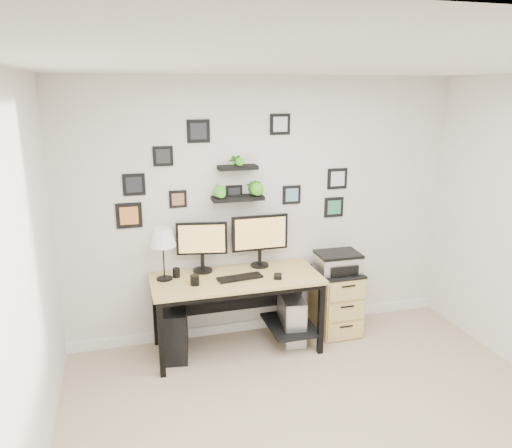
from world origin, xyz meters
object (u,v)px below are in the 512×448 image
object	(u,v)px
desk	(239,287)
monitor_right	(260,236)
pc_tower_grey	(292,318)
table_lamp	(163,239)
printer	(338,262)
file_cabinet	(336,301)
mug	(195,280)
pc_tower_black	(176,331)
monitor_left	(202,243)

from	to	relation	value
desk	monitor_right	world-z (taller)	monitor_right
pc_tower_grey	table_lamp	bearing A→B (deg)	175.58
monitor_right	printer	bearing A→B (deg)	-10.20
table_lamp	file_cabinet	xyz separation A→B (m)	(1.75, -0.03, -0.81)
file_cabinet	printer	world-z (taller)	printer
table_lamp	pc_tower_grey	distance (m)	1.54
mug	file_cabinet	xyz separation A→B (m)	(1.49, 0.18, -0.46)
pc_tower_black	file_cabinet	size ratio (longest dim) A/B	0.73
pc_tower_grey	file_cabinet	world-z (taller)	file_cabinet
pc_tower_black	desk	bearing A→B (deg)	6.59
pc_tower_black	printer	bearing A→B (deg)	9.37
monitor_right	printer	xyz separation A→B (m)	(0.79, -0.14, -0.29)
pc_tower_black	table_lamp	bearing A→B (deg)	144.43
mug	pc_tower_grey	bearing A→B (deg)	6.83
pc_tower_black	file_cabinet	xyz separation A→B (m)	(1.67, 0.04, 0.09)
desk	monitor_right	xyz separation A→B (m)	(0.26, 0.19, 0.44)
table_lamp	file_cabinet	world-z (taller)	table_lamp
desk	table_lamp	size ratio (longest dim) A/B	3.24
file_cabinet	desk	bearing A→B (deg)	-176.83
mug	file_cabinet	size ratio (longest dim) A/B	0.14
desk	pc_tower_grey	size ratio (longest dim) A/B	3.22
desk	pc_tower_black	world-z (taller)	desk
monitor_left	mug	world-z (taller)	monitor_left
monitor_right	table_lamp	distance (m)	0.96
monitor_right	mug	xyz separation A→B (m)	(-0.70, -0.31, -0.27)
pc_tower_grey	file_cabinet	distance (m)	0.52
desk	mug	xyz separation A→B (m)	(-0.44, -0.12, 0.17)
mug	table_lamp	bearing A→B (deg)	139.73
monitor_right	file_cabinet	world-z (taller)	monitor_right
pc_tower_black	monitor_right	bearing A→B (deg)	19.20
printer	monitor_right	bearing A→B (deg)	169.80
file_cabinet	printer	bearing A→B (deg)	-102.90
monitor_left	table_lamp	xyz separation A→B (m)	(-0.38, -0.10, 0.10)
monitor_right	printer	world-z (taller)	monitor_right
monitor_right	mug	size ratio (longest dim) A/B	6.06
mug	pc_tower_grey	distance (m)	1.14
monitor_left	mug	bearing A→B (deg)	-112.00
mug	desk	bearing A→B (deg)	15.30
pc_tower_grey	file_cabinet	xyz separation A→B (m)	(0.51, 0.06, 0.10)
table_lamp	pc_tower_black	bearing A→B (deg)	-44.08
mug	pc_tower_black	size ratio (longest dim) A/B	0.19
mug	pc_tower_grey	xyz separation A→B (m)	(0.98, 0.12, -0.56)
table_lamp	file_cabinet	bearing A→B (deg)	-1.11
monitor_right	pc_tower_grey	bearing A→B (deg)	-34.42
mug	monitor_right	bearing A→B (deg)	23.67
desk	file_cabinet	size ratio (longest dim) A/B	2.39
mug	file_cabinet	world-z (taller)	mug
pc_tower_black	mug	bearing A→B (deg)	-30.05
monitor_left	mug	size ratio (longest dim) A/B	5.30
table_lamp	mug	distance (m)	0.48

